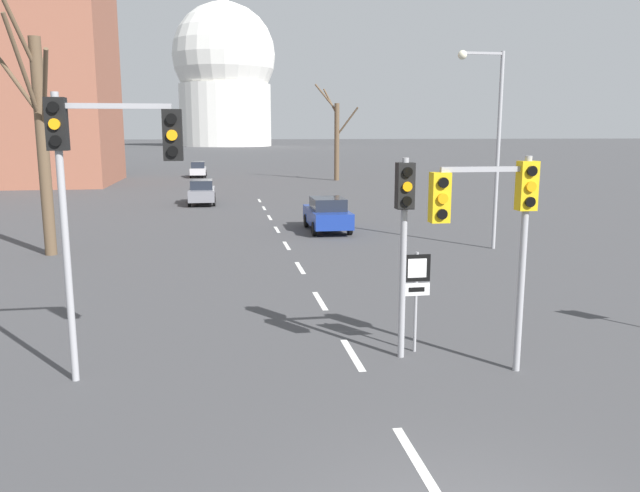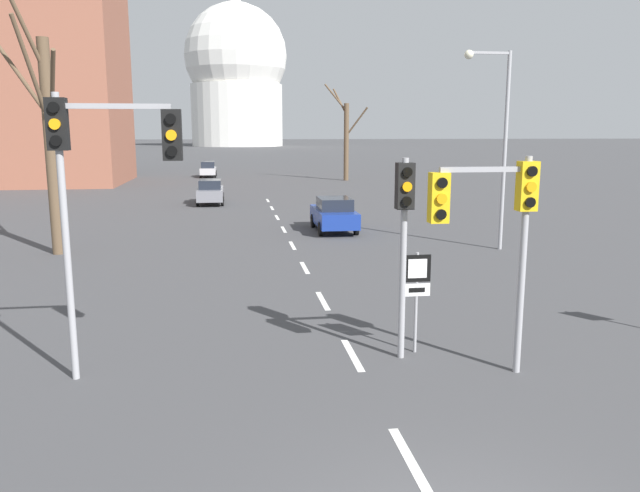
{
  "view_description": "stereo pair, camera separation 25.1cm",
  "coord_description": "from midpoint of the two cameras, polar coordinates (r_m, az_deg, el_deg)",
  "views": [
    {
      "loc": [
        -2.79,
        -6.05,
        4.84
      ],
      "look_at": [
        -0.68,
        6.98,
        2.41
      ],
      "focal_mm": 35.0,
      "sensor_mm": 36.0,
      "label": 1
    },
    {
      "loc": [
        -2.54,
        -6.08,
        4.84
      ],
      "look_at": [
        -0.68,
        6.98,
        2.41
      ],
      "focal_mm": 35.0,
      "sensor_mm": 36.0,
      "label": 2
    }
  ],
  "objects": [
    {
      "name": "lane_stripe_0",
      "position": [
        9.96,
        8.98,
        -18.75
      ],
      "size": [
        0.16,
        2.0,
        0.01
      ],
      "primitive_type": "cube",
      "color": "silver",
      "rests_on": "ground_plane"
    },
    {
      "name": "lane_stripe_1",
      "position": [
        13.93,
        3.5,
        -9.9
      ],
      "size": [
        0.16,
        2.0,
        0.01
      ],
      "primitive_type": "cube",
      "color": "silver",
      "rests_on": "ground_plane"
    },
    {
      "name": "lane_stripe_2",
      "position": [
        18.15,
        0.65,
        -5.02
      ],
      "size": [
        0.16,
        2.0,
        0.01
      ],
      "primitive_type": "cube",
      "color": "silver",
      "rests_on": "ground_plane"
    },
    {
      "name": "lane_stripe_3",
      "position": [
        22.48,
        -1.09,
        -2.0
      ],
      "size": [
        0.16,
        2.0,
        0.01
      ],
      "primitive_type": "cube",
      "color": "silver",
      "rests_on": "ground_plane"
    },
    {
      "name": "lane_stripe_4",
      "position": [
        26.86,
        -2.27,
        0.05
      ],
      "size": [
        0.16,
        2.0,
        0.01
      ],
      "primitive_type": "cube",
      "color": "silver",
      "rests_on": "ground_plane"
    },
    {
      "name": "lane_stripe_5",
      "position": [
        31.28,
        -3.11,
        1.52
      ],
      "size": [
        0.16,
        2.0,
        0.01
      ],
      "primitive_type": "cube",
      "color": "silver",
      "rests_on": "ground_plane"
    },
    {
      "name": "lane_stripe_6",
      "position": [
        35.72,
        -3.74,
        2.62
      ],
      "size": [
        0.16,
        2.0,
        0.01
      ],
      "primitive_type": "cube",
      "color": "silver",
      "rests_on": "ground_plane"
    },
    {
      "name": "lane_stripe_7",
      "position": [
        40.17,
        -4.24,
        3.48
      ],
      "size": [
        0.16,
        2.0,
        0.01
      ],
      "primitive_type": "cube",
      "color": "silver",
      "rests_on": "ground_plane"
    },
    {
      "name": "lane_stripe_8",
      "position": [
        44.63,
        -4.64,
        4.17
      ],
      "size": [
        0.16,
        2.0,
        0.01
      ],
      "primitive_type": "cube",
      "color": "silver",
      "rests_on": "ground_plane"
    },
    {
      "name": "traffic_signal_centre_tall",
      "position": [
        13.15,
        8.24,
        2.39
      ],
      "size": [
        0.36,
        0.34,
        4.31
      ],
      "color": "#9E9EA3",
      "rests_on": "ground_plane"
    },
    {
      "name": "traffic_signal_near_right",
      "position": [
        12.57,
        16.22,
        3.01
      ],
      "size": [
        2.13,
        0.34,
        4.38
      ],
      "color": "#9E9EA3",
      "rests_on": "ground_plane"
    },
    {
      "name": "traffic_signal_near_left",
      "position": [
        12.49,
        -19.0,
        7.04
      ],
      "size": [
        2.43,
        0.34,
        5.55
      ],
      "color": "#9E9EA3",
      "rests_on": "ground_plane"
    },
    {
      "name": "route_sign_post",
      "position": [
        13.81,
        9.35,
        -3.58
      ],
      "size": [
        0.6,
        0.08,
        2.26
      ],
      "color": "#9E9EA3",
      "rests_on": "ground_plane"
    },
    {
      "name": "street_lamp_right",
      "position": [
        26.55,
        16.2,
        10.16
      ],
      "size": [
        1.95,
        0.36,
        7.98
      ],
      "color": "#9E9EA3",
      "rests_on": "ground_plane"
    },
    {
      "name": "sedan_near_left",
      "position": [
        42.91,
        -9.83,
        4.92
      ],
      "size": [
        1.77,
        4.4,
        1.65
      ],
      "color": "slate",
      "rests_on": "ground_plane"
    },
    {
      "name": "sedan_near_right",
      "position": [
        30.64,
        1.52,
        2.94
      ],
      "size": [
        1.89,
        4.4,
        1.67
      ],
      "color": "navy",
      "rests_on": "ground_plane"
    },
    {
      "name": "sedan_mid_centre",
      "position": [
        68.73,
        -10.09,
        6.93
      ],
      "size": [
        1.72,
        4.49,
        1.68
      ],
      "color": "#B7B7BC",
      "rests_on": "ground_plane"
    },
    {
      "name": "bare_tree_left_near",
      "position": [
        26.63,
        -23.39,
        9.41
      ],
      "size": [
        3.32,
        4.38,
        9.7
      ],
      "color": "brown",
      "rests_on": "ground_plane"
    },
    {
      "name": "bare_tree_right_near",
      "position": [
        62.98,
        2.51,
        9.9
      ],
      "size": [
        3.9,
        3.21,
        9.58
      ],
      "color": "brown",
      "rests_on": "ground_plane"
    },
    {
      "name": "capitol_dome",
      "position": [
        216.85,
        -7.63,
        15.21
      ],
      "size": [
        33.83,
        33.83,
        47.78
      ],
      "color": "silver",
      "rests_on": "ground_plane"
    },
    {
      "name": "apartment_block_left",
      "position": [
        65.79,
        -26.0,
        17.51
      ],
      "size": [
        18.0,
        14.0,
        28.19
      ],
      "primitive_type": "cube",
      "color": "#935642",
      "rests_on": "ground_plane"
    }
  ]
}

